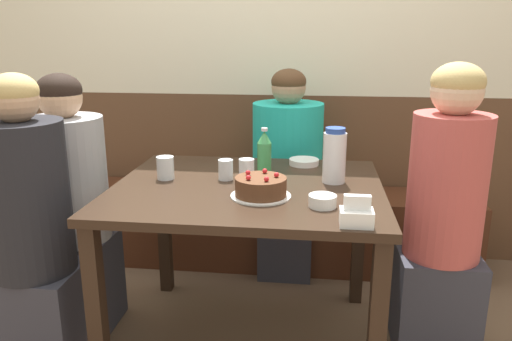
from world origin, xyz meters
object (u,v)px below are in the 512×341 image
glass_shot_small (165,168)px  bench_seat (267,227)px  person_teal_shirt (32,239)px  bowl_rice_small (304,162)px  glass_water_tall (247,171)px  person_dark_striped (443,221)px  napkin_holder (357,215)px  person_pale_blue_shirt (71,211)px  person_grey_tee (287,175)px  bowl_soup_white (323,201)px  water_pitcher (334,156)px  birthday_cake (261,187)px  soju_bottle (264,152)px  glass_tumbler_short (226,170)px

glass_shot_small → bench_seat: bearing=64.8°
person_teal_shirt → bowl_rice_small: bearing=31.8°
person_teal_shirt → glass_water_tall: bearing=21.7°
person_dark_striped → bench_seat: bearing=-43.3°
glass_water_tall → napkin_holder: bearing=-46.2°
person_pale_blue_shirt → person_grey_tee: bearing=36.2°
bowl_soup_white → person_dark_striped: (0.51, 0.29, -0.17)m
napkin_holder → water_pitcher: bearing=97.0°
bowl_soup_white → glass_water_tall: glass_water_tall is taller
glass_water_tall → glass_shot_small: size_ratio=1.03×
person_teal_shirt → glass_shot_small: bearing=36.3°
person_teal_shirt → person_grey_tee: (0.94, 1.02, 0.01)m
bench_seat → person_teal_shirt: bearing=-126.4°
person_teal_shirt → birthday_cake: bearing=8.7°
soju_bottle → glass_water_tall: (-0.06, -0.15, -0.05)m
birthday_cake → soju_bottle: size_ratio=1.13×
water_pitcher → person_pale_blue_shirt: 1.21m
soju_bottle → glass_tumbler_short: size_ratio=2.37×
glass_water_tall → person_grey_tee: size_ratio=0.09×
water_pitcher → person_teal_shirt: 1.27m
bench_seat → bowl_soup_white: (0.31, -1.07, 0.54)m
napkin_holder → person_pale_blue_shirt: bearing=159.9°
bowl_rice_small → person_dark_striped: 0.69m
person_grey_tee → person_dark_striped: 0.97m
water_pitcher → bowl_rice_small: 0.32m
bench_seat → person_dark_striped: person_dark_striped is taller
glass_tumbler_short → person_teal_shirt: bearing=-153.7°
birthday_cake → soju_bottle: 0.34m
bowl_soup_white → bowl_rice_small: (-0.09, 0.60, -0.01)m
glass_water_tall → person_grey_tee: (0.13, 0.70, -0.21)m
napkin_holder → soju_bottle: bearing=121.6°
glass_shot_small → soju_bottle: bearing=18.8°
soju_bottle → glass_water_tall: soju_bottle is taller
glass_tumbler_short → person_teal_shirt: (-0.71, -0.35, -0.21)m
water_pitcher → person_dark_striped: bearing=-3.5°
birthday_cake → glass_tumbler_short: 0.28m
water_pitcher → glass_tumbler_short: (-0.46, -0.02, -0.07)m
glass_tumbler_short → person_grey_tee: 0.73m
bench_seat → glass_shot_small: size_ratio=24.62×
person_grey_tee → person_pale_blue_shirt: bearing=-53.8°
birthday_cake → glass_water_tall: 0.20m
water_pitcher → glass_tumbler_short: 0.47m
soju_bottle → bench_seat: bearing=94.4°
bowl_soup_white → person_dark_striped: size_ratio=0.08×
bench_seat → bowl_rice_small: 0.74m
water_pitcher → bowl_soup_white: 0.34m
person_teal_shirt → glass_tumbler_short: bearing=26.3°
bench_seat → glass_shot_small: 1.04m
water_pitcher → glass_shot_small: bearing=-177.0°
soju_bottle → napkin_holder: size_ratio=1.90×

